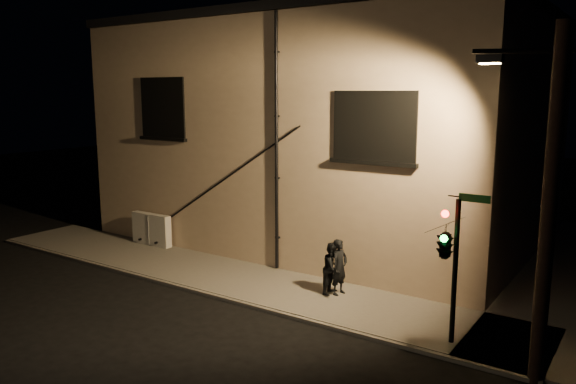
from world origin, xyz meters
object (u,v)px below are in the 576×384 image
Objects in this scene: utility_cabinet at (152,229)px; streetlamp_pole at (545,199)px; pedestrian_a at (339,267)px; traffic_signal at (446,243)px; pedestrian_b at (333,268)px.

streetlamp_pole reaches higher than utility_cabinet.
traffic_signal is (3.56, -1.44, 1.60)m from pedestrian_a.
traffic_signal is (3.75, -1.38, 1.65)m from pedestrian_b.
streetlamp_pole is at bearing -10.40° from utility_cabinet.
pedestrian_b is 0.43× the size of traffic_signal.
traffic_signal is at bearing 166.93° from streetlamp_pole.
traffic_signal is at bearing -9.94° from utility_cabinet.
streetlamp_pole reaches higher than pedestrian_a.
streetlamp_pole reaches higher than pedestrian_b.
pedestrian_b reaches higher than utility_cabinet.
pedestrian_a is 4.16m from traffic_signal.
utility_cabinet is at bearing 170.06° from traffic_signal.
traffic_signal reaches higher than pedestrian_a.
utility_cabinet is 12.55m from traffic_signal.
pedestrian_a is (8.67, -0.70, 0.21)m from utility_cabinet.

